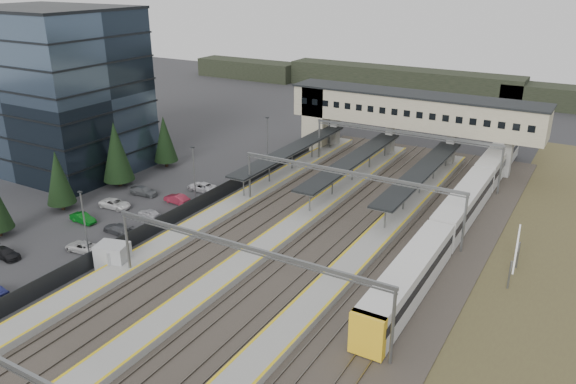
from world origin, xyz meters
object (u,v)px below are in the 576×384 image
Objects in this scene: relay_cabin_near at (113,256)px; office_building at (54,90)px; relay_cabin_far at (114,256)px; billboard at (516,250)px; footbridge at (396,112)px; train at (463,206)px.

office_building is at bearing 147.88° from relay_cabin_near.
relay_cabin_near is at bearing -65.50° from relay_cabin_far.
office_building is at bearing 148.05° from relay_cabin_far.
relay_cabin_near is 41.20m from billboard.
footbridge is 0.65× the size of train.
relay_cabin_near is 0.65× the size of billboard.
office_building is at bearing 179.22° from billboard.
footbridge reaches higher than relay_cabin_far.
train is 10.84× the size of billboard.
relay_cabin_near is 41.49m from train.
office_building is 38.44m from relay_cabin_near.
footbridge is at bearing 128.05° from billboard.
relay_cabin_far is (-0.08, 0.18, -0.18)m from relay_cabin_near.
relay_cabin_far is 0.55× the size of billboard.
relay_cabin_far is at bearing -31.95° from office_building.
office_building is 53.18m from footbridge.
billboard is (7.91, -11.21, 1.10)m from train.
train is at bearing -50.42° from footbridge.
relay_cabin_near is at bearing -153.01° from billboard.
relay_cabin_far is at bearing -134.17° from train.
office_building reaches higher than relay_cabin_near.
train reaches higher than relay_cabin_near.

